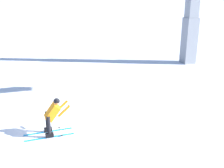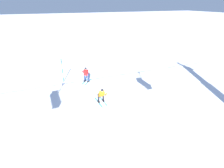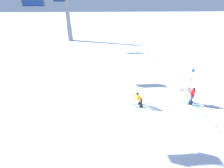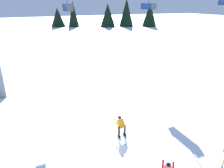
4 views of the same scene
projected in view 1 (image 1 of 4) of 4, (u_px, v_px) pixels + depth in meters
name	position (u px, v px, depth m)	size (l,w,h in m)	color
ground_plane	(64.00, 121.00, 11.17)	(260.00, 260.00, 0.00)	white
skier_carving_main	(53.00, 114.00, 9.93)	(0.72, 1.76, 1.49)	#198CCC
lift_tower_near	(193.00, 3.00, 18.30)	(0.83, 2.65, 9.77)	gray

